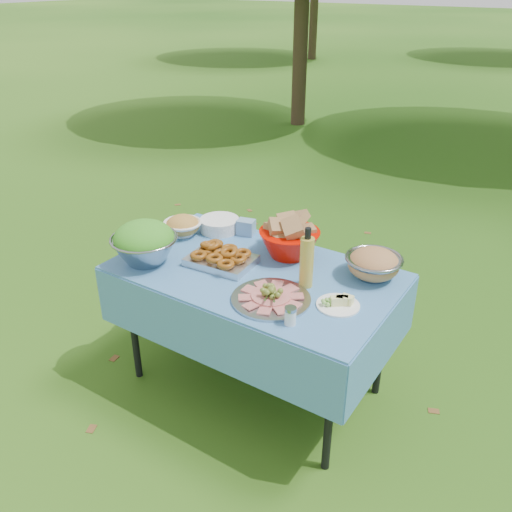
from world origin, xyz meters
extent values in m
plane|color=#103B0A|center=(0.00, 0.00, 0.00)|extent=(80.00, 80.00, 0.00)
cube|color=#84CFFD|center=(0.00, 0.00, 0.38)|extent=(1.46, 0.86, 0.76)
cylinder|color=white|center=(-0.45, 0.30, 0.80)|extent=(0.24, 0.24, 0.08)
cube|color=#7AA3CC|center=(-0.29, 0.34, 0.81)|extent=(0.12, 0.09, 0.09)
cylinder|color=#F79EBB|center=(-0.11, 0.33, 0.83)|extent=(0.05, 0.05, 0.14)
cube|color=silver|center=(-0.19, -0.04, 0.80)|extent=(0.36, 0.27, 0.08)
cylinder|color=#A3A5AB|center=(0.22, -0.20, 0.80)|extent=(0.41, 0.41, 0.09)
cylinder|color=gold|center=(0.29, 0.01, 0.92)|extent=(0.09, 0.09, 0.31)
cylinder|color=white|center=(0.51, -0.07, 0.79)|extent=(0.23, 0.23, 0.06)
cylinder|color=white|center=(0.40, -0.32, 0.80)|extent=(0.06, 0.06, 0.09)
camera|label=1|loc=(1.36, -2.06, 2.15)|focal=38.00mm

